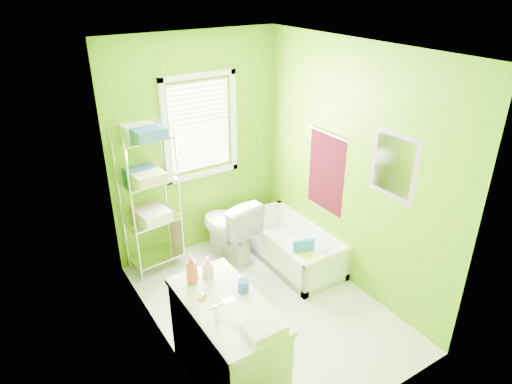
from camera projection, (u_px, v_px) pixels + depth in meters
ground at (264, 306)px, 4.76m from camera, size 2.90×2.90×0.00m
room_envelope at (266, 170)px, 4.08m from camera, size 2.14×2.94×2.62m
window at (200, 121)px, 5.16m from camera, size 0.92×0.05×1.22m
door at (219, 327)px, 3.07m from camera, size 0.09×0.80×2.00m
right_wall_decor at (351, 169)px, 4.67m from camera, size 0.04×1.48×1.17m
bathtub at (292, 251)px, 5.43m from camera, size 0.65×1.39×0.45m
toilet at (228, 228)px, 5.40m from camera, size 0.57×0.86×0.82m
vanity at (228, 341)px, 3.71m from camera, size 0.57×1.10×1.10m
wire_shelf_unit at (149, 185)px, 4.93m from camera, size 0.61×0.49×1.73m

